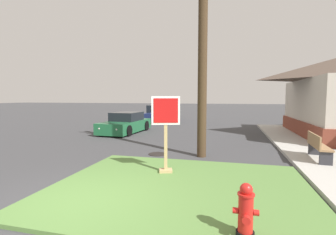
# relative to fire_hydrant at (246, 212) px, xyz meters

# --- Properties ---
(ground_plane) EXTENTS (160.00, 160.00, 0.00)m
(ground_plane) POSITION_rel_fire_hydrant_xyz_m (-3.19, 0.41, -0.47)
(ground_plane) COLOR #3D3D3F
(grass_corner_patch) EXTENTS (6.00, 4.89, 0.08)m
(grass_corner_patch) POSITION_rel_fire_hydrant_xyz_m (-1.37, 1.82, -0.43)
(grass_corner_patch) COLOR #567F3D
(grass_corner_patch) RESTS_ON ground
(sidewalk_strip) EXTENTS (2.20, 18.75, 0.12)m
(sidewalk_strip) POSITION_rel_fire_hydrant_xyz_m (2.82, 6.51, -0.41)
(sidewalk_strip) COLOR #B2AFA8
(sidewalk_strip) RESTS_ON ground
(fire_hydrant) EXTENTS (0.38, 0.34, 0.82)m
(fire_hydrant) POSITION_rel_fire_hydrant_xyz_m (0.00, 0.00, 0.00)
(fire_hydrant) COLOR black
(fire_hydrant) RESTS_ON grass_corner_patch
(stop_sign) EXTENTS (0.75, 0.37, 2.12)m
(stop_sign) POSITION_rel_fire_hydrant_xyz_m (-1.98, 2.79, 0.67)
(stop_sign) COLOR tan
(stop_sign) RESTS_ON grass_corner_patch
(manhole_cover) EXTENTS (0.70, 0.70, 0.02)m
(manhole_cover) POSITION_rel_fire_hydrant_xyz_m (-2.92, 5.13, -0.46)
(manhole_cover) COLOR black
(manhole_cover) RESTS_ON ground
(parked_sedan_green) EXTENTS (2.03, 4.25, 1.25)m
(parked_sedan_green) POSITION_rel_fire_hydrant_xyz_m (-6.53, 10.26, 0.07)
(parked_sedan_green) COLOR #1E6038
(parked_sedan_green) RESTS_ON ground
(pickup_truck_navy) EXTENTS (2.42, 5.53, 1.48)m
(pickup_truck_navy) POSITION_rel_fire_hydrant_xyz_m (-6.44, 17.60, 0.15)
(pickup_truck_navy) COLOR #19234C
(pickup_truck_navy) RESTS_ON ground
(street_bench) EXTENTS (0.51, 1.61, 0.85)m
(street_bench) POSITION_rel_fire_hydrant_xyz_m (2.57, 5.26, 0.12)
(street_bench) COLOR #93704C
(street_bench) RESTS_ON sidewalk_strip
(utility_pole) EXTENTS (1.67, 0.33, 8.60)m
(utility_pole) POSITION_rel_fire_hydrant_xyz_m (-1.25, 5.17, 3.98)
(utility_pole) COLOR #42301E
(utility_pole) RESTS_ON ground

